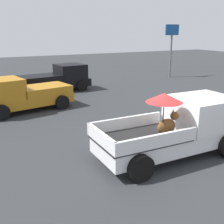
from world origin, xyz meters
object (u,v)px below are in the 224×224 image
pickup_truck_far (58,79)px  motel_sign (172,40)px  pickup_truck_main (181,127)px  pickup_truck_red (22,95)px

pickup_truck_far → motel_sign: motel_sign is taller
pickup_truck_main → pickup_truck_far: bearing=93.7°
pickup_truck_main → pickup_truck_red: (-3.79, 7.94, -0.09)m
pickup_truck_main → pickup_truck_far: pickup_truck_main is taller
pickup_truck_main → pickup_truck_far: 11.97m
pickup_truck_main → pickup_truck_red: pickup_truck_main is taller
pickup_truck_main → motel_sign: 16.70m
pickup_truck_red → pickup_truck_main: bearing=105.1°
pickup_truck_main → motel_sign: bearing=52.9°
pickup_truck_red → motel_sign: (13.90, 5.15, 2.37)m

